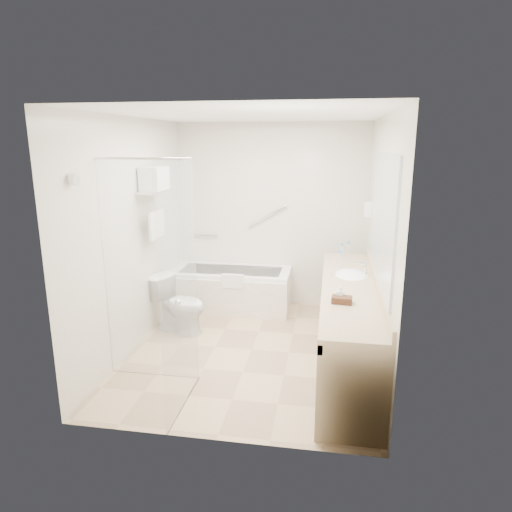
% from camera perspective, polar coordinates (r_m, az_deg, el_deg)
% --- Properties ---
extents(floor, '(3.20, 3.20, 0.00)m').
position_cam_1_polar(floor, '(5.17, -0.55, -11.63)').
color(floor, tan).
rests_on(floor, ground).
extents(ceiling, '(2.60, 3.20, 0.10)m').
position_cam_1_polar(ceiling, '(4.66, -0.63, 17.25)').
color(ceiling, white).
rests_on(ceiling, wall_back).
extents(wall_back, '(2.60, 0.10, 2.50)m').
position_cam_1_polar(wall_back, '(6.32, 1.93, 5.05)').
color(wall_back, beige).
rests_on(wall_back, ground).
extents(wall_front, '(2.60, 0.10, 2.50)m').
position_cam_1_polar(wall_front, '(3.25, -5.49, -3.82)').
color(wall_front, beige).
rests_on(wall_front, ground).
extents(wall_left, '(0.10, 3.20, 2.50)m').
position_cam_1_polar(wall_left, '(5.14, -15.02, 2.47)').
color(wall_left, beige).
rests_on(wall_left, ground).
extents(wall_right, '(0.10, 3.20, 2.50)m').
position_cam_1_polar(wall_right, '(4.72, 15.17, 1.43)').
color(wall_right, beige).
rests_on(wall_right, ground).
extents(bathtub, '(1.60, 0.73, 0.59)m').
position_cam_1_polar(bathtub, '(6.29, -3.10, -4.16)').
color(bathtub, white).
rests_on(bathtub, floor).
extents(grab_bar_short, '(0.40, 0.03, 0.03)m').
position_cam_1_polar(grab_bar_short, '(6.52, -6.45, 2.58)').
color(grab_bar_short, silver).
rests_on(grab_bar_short, wall_back).
extents(grab_bar_long, '(0.53, 0.03, 0.33)m').
position_cam_1_polar(grab_bar_long, '(6.28, 1.43, 5.01)').
color(grab_bar_long, silver).
rests_on(grab_bar_long, wall_back).
extents(shower_enclosure, '(0.96, 0.91, 2.11)m').
position_cam_1_polar(shower_enclosure, '(4.11, -11.57, -2.89)').
color(shower_enclosure, silver).
rests_on(shower_enclosure, floor).
extents(towel_shelf, '(0.24, 0.55, 0.81)m').
position_cam_1_polar(towel_shelf, '(5.34, -12.54, 8.50)').
color(towel_shelf, silver).
rests_on(towel_shelf, wall_left).
extents(vanity_counter, '(0.55, 2.70, 0.95)m').
position_cam_1_polar(vanity_counter, '(4.72, 11.52, -6.06)').
color(vanity_counter, tan).
rests_on(vanity_counter, floor).
extents(sink, '(0.40, 0.52, 0.14)m').
position_cam_1_polar(sink, '(5.05, 11.82, -2.60)').
color(sink, white).
rests_on(sink, vanity_counter).
extents(faucet, '(0.03, 0.03, 0.14)m').
position_cam_1_polar(faucet, '(5.03, 13.53, -1.46)').
color(faucet, silver).
rests_on(faucet, vanity_counter).
extents(mirror, '(0.02, 2.00, 1.20)m').
position_cam_1_polar(mirror, '(4.51, 15.46, 4.74)').
color(mirror, '#B0B6BD').
rests_on(mirror, wall_right).
extents(hairdryer_unit, '(0.08, 0.10, 0.18)m').
position_cam_1_polar(hairdryer_unit, '(5.71, 13.81, 5.71)').
color(hairdryer_unit, silver).
rests_on(hairdryer_unit, wall_right).
extents(toilet, '(0.77, 0.60, 0.67)m').
position_cam_1_polar(toilet, '(5.60, -9.54, -6.01)').
color(toilet, white).
rests_on(toilet, floor).
extents(amenity_basket, '(0.19, 0.13, 0.06)m').
position_cam_1_polar(amenity_basket, '(4.14, 10.68, -5.40)').
color(amenity_basket, '#462719').
rests_on(amenity_basket, vanity_counter).
extents(soap_bottle_a, '(0.07, 0.14, 0.06)m').
position_cam_1_polar(soap_bottle_a, '(4.20, 10.43, -5.11)').
color(soap_bottle_a, silver).
rests_on(soap_bottle_a, vanity_counter).
extents(soap_bottle_b, '(0.10, 0.12, 0.08)m').
position_cam_1_polar(soap_bottle_b, '(4.28, 10.54, -4.60)').
color(soap_bottle_b, silver).
rests_on(soap_bottle_b, vanity_counter).
extents(water_bottle_left, '(0.06, 0.06, 0.21)m').
position_cam_1_polar(water_bottle_left, '(5.61, 10.57, 0.48)').
color(water_bottle_left, silver).
rests_on(water_bottle_left, vanity_counter).
extents(water_bottle_mid, '(0.06, 0.06, 0.19)m').
position_cam_1_polar(water_bottle_mid, '(5.30, 10.49, -0.42)').
color(water_bottle_mid, silver).
rests_on(water_bottle_mid, vanity_counter).
extents(water_bottle_right, '(0.06, 0.06, 0.18)m').
position_cam_1_polar(water_bottle_right, '(5.84, 11.47, 0.85)').
color(water_bottle_right, silver).
rests_on(water_bottle_right, vanity_counter).
extents(drinking_glass_near, '(0.08, 0.08, 0.08)m').
position_cam_1_polar(drinking_glass_near, '(5.83, 10.81, 0.46)').
color(drinking_glass_near, silver).
rests_on(drinking_glass_near, vanity_counter).
extents(drinking_glass_far, '(0.07, 0.07, 0.08)m').
position_cam_1_polar(drinking_glass_far, '(4.97, 9.64, -1.90)').
color(drinking_glass_far, silver).
rests_on(drinking_glass_far, vanity_counter).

